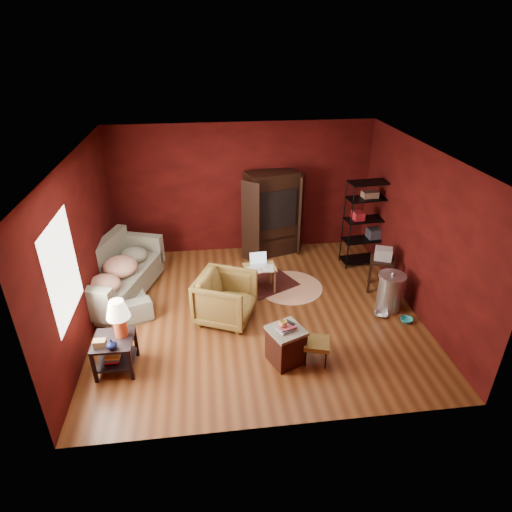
{
  "coord_description": "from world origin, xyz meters",
  "views": [
    {
      "loc": [
        -0.79,
        -6.18,
        4.43
      ],
      "look_at": [
        0.0,
        0.2,
        1.0
      ],
      "focal_mm": 30.0,
      "sensor_mm": 36.0,
      "label": 1
    }
  ],
  "objects_px": {
    "sofa": "(118,279)",
    "tv_armoire": "(272,212)",
    "wire_shelving": "(367,220)",
    "laptop_desk": "(259,269)",
    "hamper": "(286,345)",
    "side_table": "(116,329)",
    "armchair": "(226,296)"
  },
  "relations": [
    {
      "from": "hamper",
      "to": "tv_armoire",
      "type": "height_order",
      "value": "tv_armoire"
    },
    {
      "from": "sofa",
      "to": "laptop_desk",
      "type": "relative_size",
      "value": 2.73
    },
    {
      "from": "side_table",
      "to": "tv_armoire",
      "type": "relative_size",
      "value": 0.61
    },
    {
      "from": "sofa",
      "to": "side_table",
      "type": "height_order",
      "value": "side_table"
    },
    {
      "from": "wire_shelving",
      "to": "laptop_desk",
      "type": "bearing_deg",
      "value": -166.1
    },
    {
      "from": "sofa",
      "to": "armchair",
      "type": "height_order",
      "value": "armchair"
    },
    {
      "from": "armchair",
      "to": "wire_shelving",
      "type": "xyz_separation_m",
      "value": [
        3.0,
        1.65,
        0.53
      ]
    },
    {
      "from": "hamper",
      "to": "wire_shelving",
      "type": "bearing_deg",
      "value": 52.18
    },
    {
      "from": "armchair",
      "to": "wire_shelving",
      "type": "bearing_deg",
      "value": -37.69
    },
    {
      "from": "tv_armoire",
      "to": "sofa",
      "type": "bearing_deg",
      "value": -170.11
    },
    {
      "from": "armchair",
      "to": "wire_shelving",
      "type": "height_order",
      "value": "wire_shelving"
    },
    {
      "from": "hamper",
      "to": "wire_shelving",
      "type": "height_order",
      "value": "wire_shelving"
    },
    {
      "from": "side_table",
      "to": "wire_shelving",
      "type": "xyz_separation_m",
      "value": [
        4.6,
        2.63,
        0.32
      ]
    },
    {
      "from": "sofa",
      "to": "laptop_desk",
      "type": "xyz_separation_m",
      "value": [
        2.59,
        -0.06,
        0.06
      ]
    },
    {
      "from": "armchair",
      "to": "tv_armoire",
      "type": "relative_size",
      "value": 0.5
    },
    {
      "from": "armchair",
      "to": "wire_shelving",
      "type": "relative_size",
      "value": 0.5
    },
    {
      "from": "sofa",
      "to": "laptop_desk",
      "type": "bearing_deg",
      "value": -109.93
    },
    {
      "from": "hamper",
      "to": "tv_armoire",
      "type": "distance_m",
      "value": 3.6
    },
    {
      "from": "side_table",
      "to": "hamper",
      "type": "bearing_deg",
      "value": -4.47
    },
    {
      "from": "sofa",
      "to": "side_table",
      "type": "relative_size",
      "value": 1.8
    },
    {
      "from": "laptop_desk",
      "to": "wire_shelving",
      "type": "xyz_separation_m",
      "value": [
        2.31,
        0.8,
        0.54
      ]
    },
    {
      "from": "sofa",
      "to": "tv_armoire",
      "type": "distance_m",
      "value": 3.43
    },
    {
      "from": "armchair",
      "to": "laptop_desk",
      "type": "height_order",
      "value": "armchair"
    },
    {
      "from": "wire_shelving",
      "to": "armchair",
      "type": "bearing_deg",
      "value": -156.49
    },
    {
      "from": "laptop_desk",
      "to": "wire_shelving",
      "type": "height_order",
      "value": "wire_shelving"
    },
    {
      "from": "sofa",
      "to": "wire_shelving",
      "type": "relative_size",
      "value": 1.11
    },
    {
      "from": "wire_shelving",
      "to": "tv_armoire",
      "type": "bearing_deg",
      "value": 153.71
    },
    {
      "from": "laptop_desk",
      "to": "sofa",
      "type": "bearing_deg",
      "value": 174.91
    },
    {
      "from": "laptop_desk",
      "to": "wire_shelving",
      "type": "relative_size",
      "value": 0.41
    },
    {
      "from": "tv_armoire",
      "to": "wire_shelving",
      "type": "relative_size",
      "value": 1.02
    },
    {
      "from": "wire_shelving",
      "to": "sofa",
      "type": "bearing_deg",
      "value": -176.63
    },
    {
      "from": "hamper",
      "to": "wire_shelving",
      "type": "relative_size",
      "value": 0.37
    }
  ]
}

